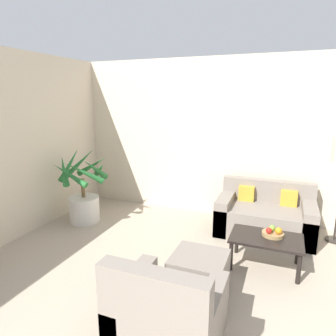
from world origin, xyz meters
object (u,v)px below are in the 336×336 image
object	(u,v)px
potted_palm	(84,196)
orange_fruit	(279,231)
fruit_bowl	(273,234)
coffee_table	(266,241)
armchair	(167,314)
apple_green	(272,228)
apple_red	(269,231)
ottoman	(199,273)
sofa_loveseat	(265,216)

from	to	relation	value
potted_palm	orange_fruit	size ratio (longest dim) A/B	14.89
fruit_bowl	orange_fruit	bearing A→B (deg)	-20.21
coffee_table	armchair	world-z (taller)	armchair
coffee_table	apple_green	distance (m)	0.19
apple_red	armchair	xyz separation A→B (m)	(-0.70, -1.55, -0.20)
ottoman	coffee_table	bearing A→B (deg)	49.73
potted_palm	ottoman	distance (m)	2.55
apple_green	ottoman	bearing A→B (deg)	-128.61
potted_palm	coffee_table	xyz separation A→B (m)	(2.92, -0.34, -0.11)
fruit_bowl	apple_red	world-z (taller)	apple_red
orange_fruit	ottoman	xyz separation A→B (m)	(-0.76, -0.79, -0.28)
orange_fruit	ottoman	distance (m)	1.13
coffee_table	orange_fruit	bearing A→B (deg)	20.79
fruit_bowl	coffee_table	bearing A→B (deg)	-132.98
apple_red	orange_fruit	xyz separation A→B (m)	(0.11, 0.03, 0.00)
apple_red	ottoman	world-z (taller)	apple_red
coffee_table	apple_red	bearing A→B (deg)	47.10
ottoman	apple_green	bearing A→B (deg)	51.39
potted_palm	fruit_bowl	distance (m)	3.00
sofa_loveseat	ottoman	distance (m)	1.82
coffee_table	fruit_bowl	xyz separation A→B (m)	(0.07, 0.07, 0.08)
potted_palm	sofa_loveseat	world-z (taller)	potted_palm
sofa_loveseat	armchair	world-z (taller)	armchair
coffee_table	ottoman	world-z (taller)	ottoman
potted_palm	apple_red	world-z (taller)	potted_palm
orange_fruit	fruit_bowl	bearing A→B (deg)	159.79
potted_palm	apple_red	xyz separation A→B (m)	(2.94, -0.32, 0.02)
orange_fruit	ottoman	size ratio (longest dim) A/B	0.14
orange_fruit	ottoman	world-z (taller)	orange_fruit
sofa_loveseat	armchair	distance (m)	2.59
armchair	ottoman	world-z (taller)	armchair
coffee_table	apple_green	xyz separation A→B (m)	(0.05, 0.11, 0.14)
potted_palm	apple_green	size ratio (longest dim) A/B	16.39
coffee_table	sofa_loveseat	bearing A→B (deg)	94.48
apple_red	ottoman	size ratio (longest dim) A/B	0.13
apple_green	fruit_bowl	bearing A→B (deg)	-70.24
fruit_bowl	armchair	xyz separation A→B (m)	(-0.75, -1.60, -0.14)
apple_green	apple_red	bearing A→B (deg)	-109.73
sofa_loveseat	orange_fruit	world-z (taller)	sofa_loveseat
ottoman	fruit_bowl	bearing A→B (deg)	49.47
coffee_table	apple_green	world-z (taller)	apple_green
armchair	potted_palm	bearing A→B (deg)	140.18
apple_red	armchair	size ratio (longest dim) A/B	0.08
sofa_loveseat	apple_green	size ratio (longest dim) A/B	18.74
potted_palm	apple_green	distance (m)	2.98
orange_fruit	armchair	xyz separation A→B (m)	(-0.81, -1.58, -0.21)
potted_palm	fruit_bowl	bearing A→B (deg)	-5.12
coffee_table	armchair	bearing A→B (deg)	-114.08
sofa_loveseat	apple_red	xyz separation A→B (m)	(0.10, -0.97, 0.20)
potted_palm	apple_green	world-z (taller)	potted_palm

